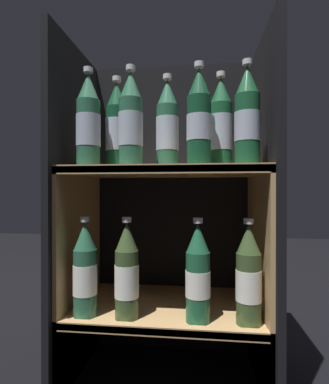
{
  "coord_description": "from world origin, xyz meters",
  "views": [
    {
      "loc": [
        0.1,
        -0.75,
        0.58
      ],
      "look_at": [
        0.0,
        0.12,
        0.58
      ],
      "focal_mm": 28.0,
      "sensor_mm": 36.0,
      "label": 1
    }
  ],
  "objects_px": {
    "bottle_lower_front_3": "(249,277)",
    "bottle_upper_back_1": "(167,127)",
    "bottle_upper_front_1": "(131,122)",
    "bottle_upper_front_3": "(247,119)",
    "bottle_upper_front_0": "(88,123)",
    "bottle_upper_front_2": "(199,120)",
    "bottle_lower_front_0": "(85,272)",
    "bottle_upper_back_2": "(221,126)",
    "bottle_lower_front_1": "(127,273)",
    "bottle_lower_front_2": "(198,275)",
    "bottle_upper_back_0": "(117,128)"
  },
  "relations": [
    {
      "from": "bottle_upper_back_0",
      "to": "bottle_upper_back_1",
      "type": "bearing_deg",
      "value": 0.0
    },
    {
      "from": "bottle_upper_back_2",
      "to": "bottle_lower_front_0",
      "type": "distance_m",
      "value": 0.57
    },
    {
      "from": "bottle_upper_front_0",
      "to": "bottle_upper_front_3",
      "type": "xyz_separation_m",
      "value": [
        0.43,
        -0.0,
        0.0
      ]
    },
    {
      "from": "bottle_upper_front_0",
      "to": "bottle_upper_back_2",
      "type": "bearing_deg",
      "value": 11.47
    },
    {
      "from": "bottle_upper_back_1",
      "to": "bottle_lower_front_3",
      "type": "relative_size",
      "value": 1.0
    },
    {
      "from": "bottle_lower_front_3",
      "to": "bottle_upper_front_1",
      "type": "bearing_deg",
      "value": 180.0
    },
    {
      "from": "bottle_upper_front_2",
      "to": "bottle_lower_front_3",
      "type": "xyz_separation_m",
      "value": [
        0.13,
        -0.0,
        -0.42
      ]
    },
    {
      "from": "bottle_upper_front_1",
      "to": "bottle_upper_back_1",
      "type": "xyz_separation_m",
      "value": [
        0.09,
        0.07,
        -0.0
      ]
    },
    {
      "from": "bottle_upper_front_2",
      "to": "bottle_lower_front_1",
      "type": "distance_m",
      "value": 0.46
    },
    {
      "from": "bottle_upper_front_1",
      "to": "bottle_lower_front_3",
      "type": "relative_size",
      "value": 1.0
    },
    {
      "from": "bottle_upper_front_0",
      "to": "bottle_lower_front_2",
      "type": "bearing_deg",
      "value": 0.0
    },
    {
      "from": "bottle_upper_front_1",
      "to": "bottle_upper_front_3",
      "type": "distance_m",
      "value": 0.31
    },
    {
      "from": "bottle_upper_front_0",
      "to": "bottle_upper_back_2",
      "type": "xyz_separation_m",
      "value": [
        0.37,
        0.07,
        -0.0
      ]
    },
    {
      "from": "bottle_upper_front_1",
      "to": "bottle_lower_front_2",
      "type": "distance_m",
      "value": 0.45
    },
    {
      "from": "bottle_upper_front_1",
      "to": "bottle_upper_back_1",
      "type": "distance_m",
      "value": 0.12
    },
    {
      "from": "bottle_upper_front_1",
      "to": "bottle_upper_front_2",
      "type": "height_order",
      "value": "same"
    },
    {
      "from": "bottle_upper_front_1",
      "to": "bottle_lower_front_1",
      "type": "bearing_deg",
      "value": -180.0
    },
    {
      "from": "bottle_upper_front_0",
      "to": "bottle_lower_front_0",
      "type": "distance_m",
      "value": 0.42
    },
    {
      "from": "bottle_upper_front_0",
      "to": "bottle_upper_front_1",
      "type": "bearing_deg",
      "value": 0.0
    },
    {
      "from": "bottle_upper_front_1",
      "to": "bottle_upper_front_2",
      "type": "distance_m",
      "value": 0.19
    },
    {
      "from": "bottle_upper_front_1",
      "to": "bottle_lower_front_0",
      "type": "xyz_separation_m",
      "value": [
        -0.13,
        -0.0,
        -0.42
      ]
    },
    {
      "from": "bottle_upper_front_3",
      "to": "bottle_lower_front_1",
      "type": "relative_size",
      "value": 1.0
    },
    {
      "from": "bottle_upper_front_1",
      "to": "bottle_upper_back_1",
      "type": "height_order",
      "value": "same"
    },
    {
      "from": "bottle_lower_front_3",
      "to": "bottle_upper_back_1",
      "type": "bearing_deg",
      "value": 161.38
    },
    {
      "from": "bottle_upper_back_0",
      "to": "bottle_upper_back_1",
      "type": "height_order",
      "value": "same"
    },
    {
      "from": "bottle_lower_front_0",
      "to": "bottle_upper_front_0",
      "type": "bearing_deg",
      "value": 0.0
    },
    {
      "from": "bottle_upper_front_3",
      "to": "bottle_upper_back_2",
      "type": "height_order",
      "value": "same"
    },
    {
      "from": "bottle_upper_front_0",
      "to": "bottle_upper_front_2",
      "type": "distance_m",
      "value": 0.31
    },
    {
      "from": "bottle_upper_back_2",
      "to": "bottle_lower_front_1",
      "type": "relative_size",
      "value": 1.0
    },
    {
      "from": "bottle_upper_back_0",
      "to": "bottle_lower_front_1",
      "type": "bearing_deg",
      "value": -56.88
    },
    {
      "from": "bottle_lower_front_1",
      "to": "bottle_lower_front_3",
      "type": "height_order",
      "value": "same"
    },
    {
      "from": "bottle_upper_back_1",
      "to": "bottle_lower_front_1",
      "type": "xyz_separation_m",
      "value": [
        -0.1,
        -0.07,
        -0.42
      ]
    },
    {
      "from": "bottle_upper_front_0",
      "to": "bottle_lower_front_1",
      "type": "xyz_separation_m",
      "value": [
        0.11,
        0.0,
        -0.42
      ]
    },
    {
      "from": "bottle_lower_front_2",
      "to": "bottle_upper_back_1",
      "type": "bearing_deg",
      "value": 140.27
    },
    {
      "from": "bottle_upper_front_0",
      "to": "bottle_lower_front_0",
      "type": "height_order",
      "value": "bottle_upper_front_0"
    },
    {
      "from": "bottle_lower_front_1",
      "to": "bottle_upper_back_1",
      "type": "bearing_deg",
      "value": 35.65
    },
    {
      "from": "bottle_upper_front_3",
      "to": "bottle_lower_front_0",
      "type": "bearing_deg",
      "value": 180.0
    },
    {
      "from": "bottle_upper_back_0",
      "to": "bottle_upper_back_2",
      "type": "distance_m",
      "value": 0.31
    },
    {
      "from": "bottle_upper_front_1",
      "to": "bottle_lower_front_0",
      "type": "bearing_deg",
      "value": -180.0
    },
    {
      "from": "bottle_upper_back_2",
      "to": "bottle_lower_front_2",
      "type": "bearing_deg",
      "value": -131.24
    },
    {
      "from": "bottle_lower_front_2",
      "to": "bottle_upper_back_2",
      "type": "bearing_deg",
      "value": 48.76
    },
    {
      "from": "bottle_upper_front_2",
      "to": "bottle_lower_front_2",
      "type": "distance_m",
      "value": 0.42
    },
    {
      "from": "bottle_upper_back_1",
      "to": "bottle_lower_front_0",
      "type": "height_order",
      "value": "bottle_upper_back_1"
    },
    {
      "from": "bottle_upper_back_0",
      "to": "bottle_lower_front_1",
      "type": "relative_size",
      "value": 1.0
    },
    {
      "from": "bottle_upper_back_0",
      "to": "bottle_lower_front_2",
      "type": "bearing_deg",
      "value": -17.1
    },
    {
      "from": "bottle_upper_back_1",
      "to": "bottle_upper_back_2",
      "type": "xyz_separation_m",
      "value": [
        0.16,
        -0.0,
        -0.0
      ]
    },
    {
      "from": "bottle_upper_front_3",
      "to": "bottle_upper_back_1",
      "type": "xyz_separation_m",
      "value": [
        -0.22,
        0.07,
        -0.0
      ]
    },
    {
      "from": "bottle_upper_front_0",
      "to": "bottle_upper_front_1",
      "type": "xyz_separation_m",
      "value": [
        0.12,
        0.0,
        -0.0
      ]
    },
    {
      "from": "bottle_upper_front_2",
      "to": "bottle_lower_front_1",
      "type": "bearing_deg",
      "value": 180.0
    },
    {
      "from": "bottle_upper_front_2",
      "to": "bottle_upper_back_2",
      "type": "height_order",
      "value": "same"
    }
  ]
}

